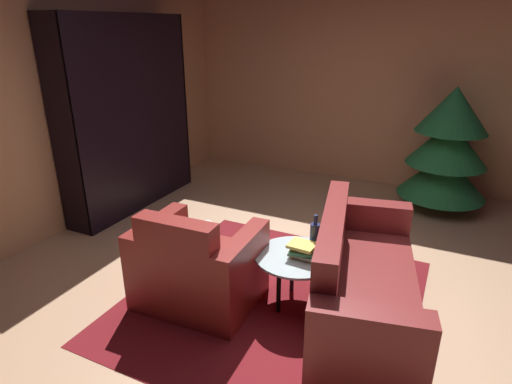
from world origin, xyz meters
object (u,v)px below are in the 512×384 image
(armchair_red, at_px, (197,268))
(couch_red, at_px, (361,286))
(decorated_tree, at_px, (447,148))
(bookshelf_unit, at_px, (136,115))
(coffee_table, at_px, (296,260))
(bottle_on_table, at_px, (315,236))
(book_stack_on_table, at_px, (303,250))

(armchair_red, distance_m, couch_red, 1.29)
(decorated_tree, bearing_deg, bookshelf_unit, -158.18)
(armchair_red, relative_size, coffee_table, 1.46)
(decorated_tree, bearing_deg, armchair_red, -119.20)
(armchair_red, distance_m, coffee_table, 0.80)
(bookshelf_unit, relative_size, bottle_on_table, 7.39)
(book_stack_on_table, bearing_deg, couch_red, 1.47)
(couch_red, distance_m, decorated_tree, 2.68)
(couch_red, bearing_deg, coffee_table, -179.38)
(book_stack_on_table, bearing_deg, armchair_red, -158.10)
(bottle_on_table, bearing_deg, couch_red, -19.26)
(couch_red, bearing_deg, bottle_on_table, 160.74)
(bookshelf_unit, height_order, bottle_on_table, bookshelf_unit)
(armchair_red, relative_size, bottle_on_table, 3.13)
(decorated_tree, bearing_deg, bottle_on_table, -108.43)
(couch_red, relative_size, book_stack_on_table, 8.08)
(bookshelf_unit, distance_m, armchair_red, 2.53)
(couch_red, distance_m, bottle_on_table, 0.52)
(coffee_table, xyz_separation_m, book_stack_on_table, (0.05, -0.01, 0.11))
(book_stack_on_table, bearing_deg, bottle_on_table, 74.86)
(couch_red, distance_m, coffee_table, 0.53)
(armchair_red, height_order, decorated_tree, decorated_tree)
(book_stack_on_table, relative_size, bottle_on_table, 0.75)
(coffee_table, distance_m, bottle_on_table, 0.25)
(bookshelf_unit, relative_size, book_stack_on_table, 9.80)
(bookshelf_unit, distance_m, bottle_on_table, 2.92)
(armchair_red, height_order, coffee_table, armchair_red)
(coffee_table, height_order, book_stack_on_table, book_stack_on_table)
(bottle_on_table, height_order, decorated_tree, decorated_tree)
(bottle_on_table, bearing_deg, decorated_tree, 71.57)
(couch_red, height_order, book_stack_on_table, couch_red)
(bookshelf_unit, height_order, coffee_table, bookshelf_unit)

